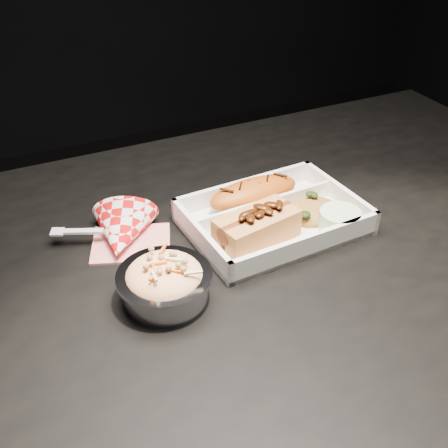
{
  "coord_description": "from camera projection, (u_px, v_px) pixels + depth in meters",
  "views": [
    {
      "loc": [
        -0.33,
        -0.54,
        1.23
      ],
      "look_at": [
        -0.07,
        0.01,
        0.81
      ],
      "focal_mm": 45.0,
      "sensor_mm": 36.0,
      "label": 1
    }
  ],
  "objects": [
    {
      "name": "fried_pastry",
      "position": [
        254.0,
        193.0,
        0.87
      ],
      "size": [
        0.15,
        0.07,
        0.04
      ],
      "primitive_type": "ellipsoid",
      "rotation": [
        0.0,
        0.0,
        0.06
      ],
      "color": "#B45012",
      "rests_on": "food_tray"
    },
    {
      "name": "foil_coleslaw_cup",
      "position": [
        165.0,
        281.0,
        0.69
      ],
      "size": [
        0.12,
        0.12,
        0.07
      ],
      "color": "silver",
      "rests_on": "dining_table"
    },
    {
      "name": "cupcake_liner",
      "position": [
        340.0,
        220.0,
        0.81
      ],
      "size": [
        0.06,
        0.06,
        0.03
      ],
      "primitive_type": "cylinder",
      "color": "beige",
      "rests_on": "food_tray"
    },
    {
      "name": "fried_rice_mound",
      "position": [
        314.0,
        205.0,
        0.85
      ],
      "size": [
        0.09,
        0.08,
        0.03
      ],
      "primitive_type": "ellipsoid",
      "rotation": [
        0.0,
        0.0,
        0.06
      ],
      "color": "#B07933",
      "rests_on": "food_tray"
    },
    {
      "name": "hotdog",
      "position": [
        257.0,
        225.0,
        0.79
      ],
      "size": [
        0.13,
        0.08,
        0.06
      ],
      "rotation": [
        0.0,
        0.0,
        0.19
      ],
      "color": "#C48143",
      "rests_on": "food_tray"
    },
    {
      "name": "dining_table",
      "position": [
        268.0,
        297.0,
        0.85
      ],
      "size": [
        1.2,
        0.8,
        0.75
      ],
      "color": "black",
      "rests_on": "ground"
    },
    {
      "name": "napkin_fork",
      "position": [
        122.0,
        233.0,
        0.8
      ],
      "size": [
        0.17,
        0.14,
        0.1
      ],
      "rotation": [
        0.0,
        0.0,
        -0.41
      ],
      "color": "red",
      "rests_on": "dining_table"
    },
    {
      "name": "food_tray",
      "position": [
        273.0,
        220.0,
        0.84
      ],
      "size": [
        0.26,
        0.19,
        0.04
      ],
      "rotation": [
        0.0,
        0.0,
        0.06
      ],
      "color": "white",
      "rests_on": "dining_table"
    }
  ]
}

